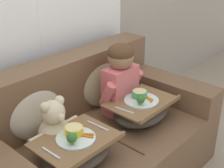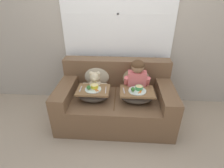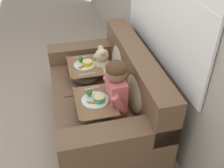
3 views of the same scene
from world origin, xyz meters
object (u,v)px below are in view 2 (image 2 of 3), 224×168
at_px(couch, 115,100).
at_px(lap_tray_child, 137,95).
at_px(throw_pillow_behind_teddy, 97,74).
at_px(child_figure, 137,76).
at_px(lap_tray_teddy, 93,94).
at_px(throw_pillow_behind_child, 136,75).
at_px(teddy_bear, 95,84).

distance_m(couch, lap_tray_child, 0.40).
xyz_separation_m(throw_pillow_behind_teddy, child_figure, (0.61, -0.20, 0.08)).
bearing_deg(couch, lap_tray_teddy, -150.97).
height_order(throw_pillow_behind_child, child_figure, child_figure).
xyz_separation_m(lap_tray_child, lap_tray_teddy, (-0.61, -0.00, -0.00)).
distance_m(child_figure, lap_tray_child, 0.28).
distance_m(couch, throw_pillow_behind_teddy, 0.50).
relative_size(couch, child_figure, 3.15).
distance_m(throw_pillow_behind_child, throw_pillow_behind_teddy, 0.61).
xyz_separation_m(couch, lap_tray_teddy, (-0.31, -0.17, 0.20)).
height_order(throw_pillow_behind_child, teddy_bear, throw_pillow_behind_child).
bearing_deg(lap_tray_teddy, throw_pillow_behind_child, 32.59).
relative_size(child_figure, lap_tray_child, 1.12).
height_order(couch, teddy_bear, couch).
bearing_deg(throw_pillow_behind_child, child_figure, -90.00).
bearing_deg(lap_tray_teddy, throw_pillow_behind_teddy, 89.99).
bearing_deg(couch, throw_pillow_behind_teddy, 144.11).
distance_m(couch, throw_pillow_behind_child, 0.50).
height_order(lap_tray_child, lap_tray_teddy, lap_tray_teddy).
bearing_deg(throw_pillow_behind_teddy, couch, -35.89).
bearing_deg(throw_pillow_behind_teddy, teddy_bear, -89.99).
height_order(child_figure, lap_tray_child, child_figure).
distance_m(throw_pillow_behind_teddy, teddy_bear, 0.21).
distance_m(throw_pillow_behind_child, lap_tray_teddy, 0.74).
xyz_separation_m(throw_pillow_behind_teddy, teddy_bear, (0.00, -0.20, -0.06)).
bearing_deg(throw_pillow_behind_teddy, throw_pillow_behind_child, 0.00).
bearing_deg(throw_pillow_behind_child, lap_tray_teddy, -147.41).
xyz_separation_m(throw_pillow_behind_teddy, lap_tray_teddy, (-0.00, -0.39, -0.12)).
relative_size(couch, teddy_bear, 4.58).
xyz_separation_m(throw_pillow_behind_child, child_figure, (0.00, -0.20, 0.08)).
distance_m(teddy_bear, lap_tray_teddy, 0.20).
bearing_deg(throw_pillow_behind_child, couch, -144.11).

